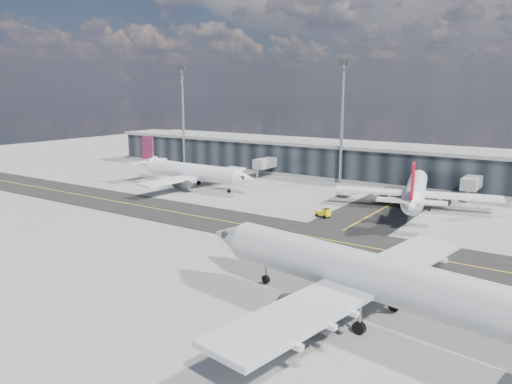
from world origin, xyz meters
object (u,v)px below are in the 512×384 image
Objects in this scene: baggage_tug at (324,213)px; service_van at (347,191)px; airliner_redtail at (415,191)px; airliner_near at (375,278)px; airliner_af at (191,172)px.

baggage_tug is 0.47× the size of service_van.
airliner_redtail reaches higher than service_van.
airliner_near is at bearing -68.68° from service_van.
airliner_redtail is at bearing -21.58° from service_van.
airliner_redtail is 5.83× the size of service_van.
airliner_redtail is at bearing 101.44° from airliner_af.
airliner_af reaches higher than airliner_redtail.
airliner_redtail is 19.12m from baggage_tug.
baggage_tug is at bearing 81.11° from airliner_af.
baggage_tug is (38.17, -8.50, -2.72)m from airliner_af.
airliner_near is 59.59m from service_van.
airliner_redtail is (49.39, 6.75, -0.03)m from airliner_af.
baggage_tug is at bearing 42.12° from airliner_near.
airliner_near is at bearing -91.72° from airliner_redtail.
airliner_near is (10.71, -48.66, 0.84)m from airliner_redtail.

